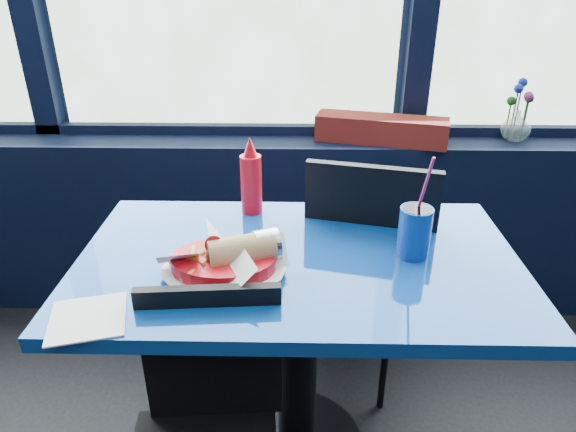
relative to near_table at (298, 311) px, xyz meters
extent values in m
cube|color=black|center=(-0.30, 0.87, -0.17)|extent=(5.00, 0.26, 0.80)
cube|color=black|center=(-0.30, 0.95, 0.24)|extent=(4.80, 0.08, 0.06)
cylinder|color=black|center=(0.00, 0.00, -0.23)|extent=(0.12, 0.12, 0.68)
cube|color=navy|center=(0.00, 0.00, 0.16)|extent=(1.20, 0.70, 0.04)
cube|color=black|center=(-0.21, -0.22, 0.03)|extent=(0.34, 0.05, 0.40)
cube|color=black|center=(0.17, 0.40, -0.11)|extent=(0.51, 0.51, 0.04)
cube|color=black|center=(0.22, 0.20, 0.14)|extent=(0.40, 0.12, 0.46)
cylinder|color=black|center=(0.39, 0.53, -0.35)|extent=(0.02, 0.02, 0.43)
cylinder|color=black|center=(0.31, 0.18, -0.35)|extent=(0.02, 0.02, 0.43)
cylinder|color=black|center=(0.04, 0.62, -0.35)|extent=(0.02, 0.02, 0.43)
cylinder|color=black|center=(-0.05, 0.27, -0.35)|extent=(0.02, 0.02, 0.43)
cube|color=maroon|center=(0.34, 0.84, 0.28)|extent=(0.55, 0.25, 0.11)
imported|color=silver|center=(0.89, 0.87, 0.29)|extent=(0.16, 0.16, 0.12)
cylinder|color=#1E5919|center=(0.87, 0.87, 0.33)|extent=(0.01, 0.01, 0.20)
sphere|color=#1E30B3|center=(0.87, 0.87, 0.45)|extent=(0.04, 0.04, 0.04)
cylinder|color=#1E5919|center=(0.91, 0.86, 0.32)|extent=(0.01, 0.01, 0.17)
sphere|color=#DF41A0|center=(0.91, 0.86, 0.42)|extent=(0.04, 0.04, 0.04)
cylinder|color=#1E5919|center=(0.89, 0.89, 0.34)|extent=(0.01, 0.01, 0.22)
sphere|color=#1E30B3|center=(0.89, 0.89, 0.47)|extent=(0.04, 0.04, 0.04)
cylinder|color=#1E5919|center=(0.86, 0.88, 0.30)|extent=(0.01, 0.01, 0.15)
sphere|color=#1E5919|center=(0.86, 0.88, 0.39)|extent=(0.04, 0.04, 0.04)
cylinder|color=#1E5919|center=(0.93, 0.88, 0.31)|extent=(0.01, 0.01, 0.16)
sphere|color=#1E5919|center=(0.93, 0.88, 0.41)|extent=(0.04, 0.04, 0.04)
cylinder|color=red|center=(-0.19, -0.09, 0.21)|extent=(0.30, 0.30, 0.05)
cylinder|color=white|center=(-0.19, -0.09, 0.20)|extent=(0.28, 0.28, 0.00)
cylinder|color=silver|center=(-0.08, -0.05, 0.24)|extent=(0.09, 0.10, 0.09)
sphere|color=#592F1E|center=(-0.20, -0.10, 0.25)|extent=(0.06, 0.06, 0.06)
cylinder|color=red|center=(-0.21, -0.09, 0.27)|extent=(0.06, 0.06, 0.01)
cylinder|color=red|center=(-0.15, 0.28, 0.28)|extent=(0.07, 0.07, 0.19)
cone|color=red|center=(-0.15, 0.28, 0.40)|extent=(0.04, 0.04, 0.06)
cylinder|color=#0E399C|center=(0.31, 0.02, 0.25)|extent=(0.09, 0.09, 0.14)
cylinder|color=black|center=(0.31, 0.02, 0.32)|extent=(0.08, 0.08, 0.01)
cylinder|color=#F23373|center=(0.32, 0.01, 0.38)|extent=(0.02, 0.07, 0.19)
cube|color=white|center=(-0.48, -0.28, 0.18)|extent=(0.20, 0.20, 0.00)
camera|label=1|loc=(0.00, -1.20, 0.91)|focal=32.00mm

